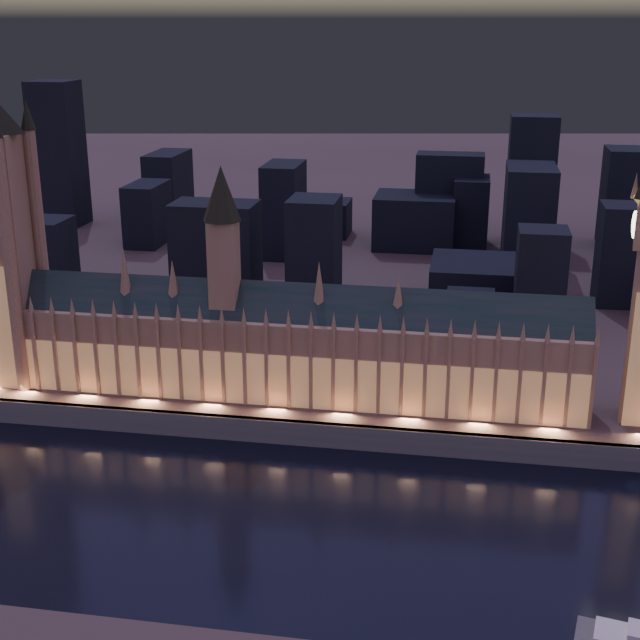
# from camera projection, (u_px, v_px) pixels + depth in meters

# --- Properties ---
(ground_plane) EXTENTS (2000.00, 2000.00, 0.00)m
(ground_plane) POSITION_uv_depth(u_px,v_px,m) (269.00, 509.00, 249.55)
(ground_plane) COLOR black
(ground_plane) RESTS_ON ground
(north_bank) EXTENTS (2000.00, 960.00, 8.00)m
(north_bank) POSITION_uv_depth(u_px,v_px,m) (409.00, 180.00, 733.64)
(north_bank) COLOR #463336
(north_bank) RESTS_ON ground
(embankment_wall) EXTENTS (2000.00, 2.50, 8.00)m
(embankment_wall) POSITION_uv_depth(u_px,v_px,m) (297.00, 433.00, 286.53)
(embankment_wall) COLOR #535054
(embankment_wall) RESTS_ON ground
(palace_of_westminster) EXTENTS (202.00, 21.51, 78.00)m
(palace_of_westminster) POSITION_uv_depth(u_px,v_px,m) (281.00, 344.00, 300.22)
(palace_of_westminster) COLOR #8C6D4B
(palace_of_westminster) RESTS_ON north_bank
(city_backdrop) EXTENTS (477.73, 215.63, 87.44)m
(city_backdrop) POSITION_uv_depth(u_px,v_px,m) (432.00, 218.00, 465.33)
(city_backdrop) COLOR black
(city_backdrop) RESTS_ON north_bank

